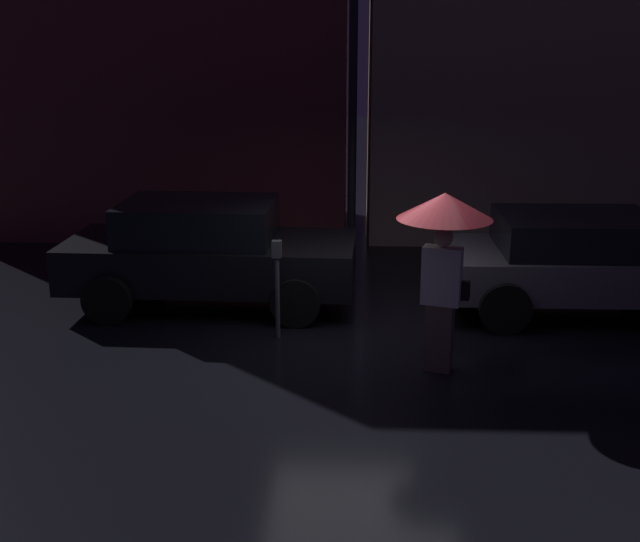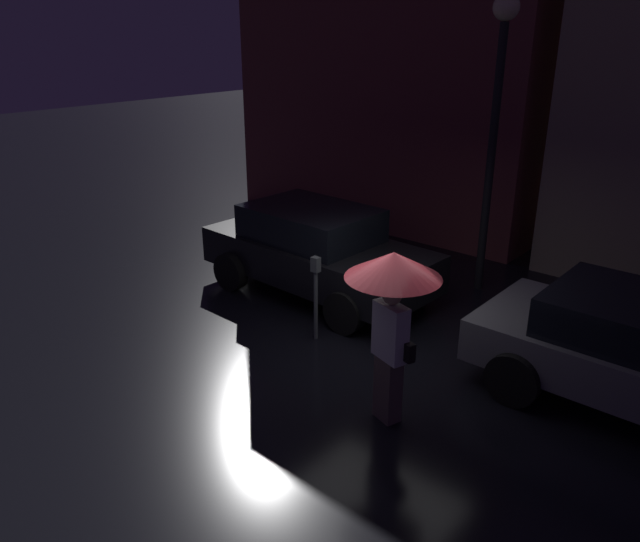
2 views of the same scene
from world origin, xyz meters
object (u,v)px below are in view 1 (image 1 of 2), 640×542
object	(u,v)px
street_lamp_near	(353,68)
parked_car_black	(208,252)
parking_meter	(277,278)
pedestrian_with_umbrella	(444,231)
parked_car_grey	(582,261)

from	to	relation	value
street_lamp_near	parked_car_black	bearing A→B (deg)	-135.45
parking_meter	pedestrian_with_umbrella	bearing A→B (deg)	-26.40
parked_car_black	parked_car_grey	size ratio (longest dim) A/B	1.02
street_lamp_near	parking_meter	bearing A→B (deg)	-105.75
street_lamp_near	parked_car_grey	bearing A→B (deg)	-33.28
parked_car_black	pedestrian_with_umbrella	distance (m)	3.95
parked_car_grey	street_lamp_near	distance (m)	4.63
parked_car_black	street_lamp_near	size ratio (longest dim) A/B	0.87
parked_car_grey	parking_meter	distance (m)	4.35
parked_car_black	pedestrian_with_umbrella	bearing A→B (deg)	-34.46
pedestrian_with_umbrella	parking_meter	world-z (taller)	pedestrian_with_umbrella
parked_car_grey	pedestrian_with_umbrella	world-z (taller)	pedestrian_with_umbrella
parked_car_grey	street_lamp_near	size ratio (longest dim) A/B	0.84
pedestrian_with_umbrella	street_lamp_near	world-z (taller)	street_lamp_near
parked_car_black	street_lamp_near	bearing A→B (deg)	46.51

